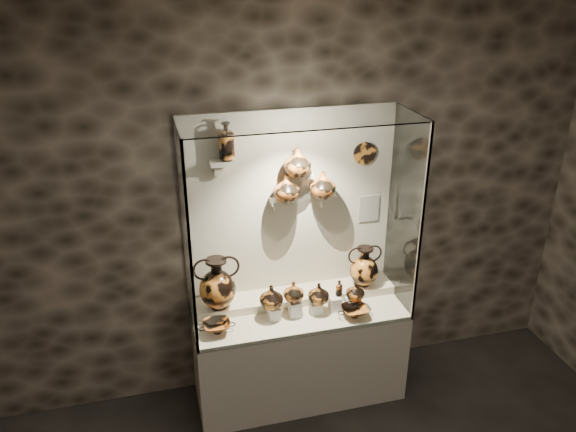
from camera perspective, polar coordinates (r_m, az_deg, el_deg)
The scene contains 36 objects.
ceiling at distance 1.80m, azimuth 21.90°, elevation 17.24°, with size 5.00×5.00×0.00m, color white.
wall_back at distance 4.46m, azimuth 0.14°, elevation 0.85°, with size 5.00×0.02×3.20m, color black.
plinth at distance 4.81m, azimuth 1.12°, elevation -13.91°, with size 1.70×0.60×0.80m, color beige.
front_tier at distance 4.56m, azimuth 1.17°, elevation -9.80°, with size 1.68×0.58×0.03m, color beige.
rear_tier at distance 4.68m, azimuth 0.59°, elevation -8.29°, with size 1.70×0.25×0.10m, color beige.
back_panel at distance 4.45m, azimuth 0.16°, elevation 0.82°, with size 1.70×0.03×1.60m, color beige.
glass_front at distance 3.92m, azimuth 2.43°, elevation -2.61°, with size 1.70×0.01×1.60m, color white.
glass_left at distance 4.05m, azimuth -10.36°, elevation -2.10°, with size 0.01×0.60×1.60m, color white.
glass_right at distance 4.46m, azimuth 11.77°, elevation 0.34°, with size 0.01×0.60×1.60m, color white.
glass_top at distance 3.91m, azimuth 1.36°, elevation 9.80°, with size 1.70×0.60×0.01m, color white.
frame_post_left at distance 3.79m, azimuth -9.88°, elevation -3.98°, with size 0.02×0.02×1.60m, color gray.
frame_post_right at distance 4.23m, azimuth 13.38°, elevation -1.21°, with size 0.02×0.02×1.60m, color gray.
pedestal_a at distance 4.44m, azimuth -1.43°, elevation -9.86°, with size 0.09×0.09×0.10m, color silver.
pedestal_b at distance 4.47m, azimuth 0.72°, elevation -9.39°, with size 0.09×0.09×0.13m, color silver.
pedestal_c at distance 4.52m, azimuth 2.83°, elevation -9.29°, with size 0.09×0.09×0.09m, color silver.
pedestal_d at distance 4.55m, azimuth 4.78°, elevation -8.83°, with size 0.09×0.09×0.12m, color silver.
pedestal_e at distance 4.61m, azimuth 6.44°, elevation -8.78°, with size 0.09×0.09×0.08m, color silver.
bracket_ul at distance 4.12m, azimuth -7.01°, elevation 5.40°, with size 0.14×0.12×0.04m, color beige.
bracket_ca at distance 4.32m, azimuth -0.87°, elevation 1.53°, with size 0.14×0.12×0.04m, color beige.
bracket_cb at distance 4.30m, azimuth 1.71°, elevation 4.24°, with size 0.10×0.12×0.04m, color beige.
bracket_cc at distance 4.42m, azimuth 3.92°, elevation 2.00°, with size 0.14×0.12×0.04m, color beige.
amphora_left at distance 4.40m, azimuth -7.21°, elevation -6.81°, with size 0.34×0.34×0.43m, color orange, non-canonical shape.
amphora_right at distance 4.72m, azimuth 7.74°, elevation -5.08°, with size 0.28×0.28×0.35m, color orange, non-canonical shape.
jug_a at distance 4.37m, azimuth -1.71°, elevation -8.20°, with size 0.18×0.18×0.19m, color orange.
jug_b at distance 4.40m, azimuth 0.56°, elevation -7.69°, with size 0.16×0.16×0.17m, color #BD5F21.
jug_c at distance 4.45m, azimuth 3.13°, elevation -7.86°, with size 0.17×0.17×0.18m, color orange.
jug_e at distance 4.54m, azimuth 6.84°, elevation -7.58°, with size 0.15×0.15×0.16m, color orange.
lekythos_small at distance 4.50m, azimuth 5.20°, elevation -7.22°, with size 0.07×0.07×0.15m, color #BD5F21, non-canonical shape.
kylix_left at distance 4.33m, azimuth -7.24°, elevation -11.06°, with size 0.27×0.23×0.11m, color #BD5F21, non-canonical shape.
kylix_right at distance 4.49m, azimuth 6.78°, elevation -9.54°, with size 0.26×0.22×0.10m, color orange, non-canonical shape.
lekythos_tall at distance 4.07m, azimuth -6.29°, elevation 7.73°, with size 0.12×0.12×0.31m, color orange, non-canonical shape.
ovoid_vase_a at distance 4.24m, azimuth -0.16°, elevation 2.86°, with size 0.20×0.20×0.21m, color #BD5F21.
ovoid_vase_b at distance 4.19m, azimuth 0.96°, elevation 5.52°, with size 0.21×0.21×0.21m, color #BD5F21.
ovoid_vase_c at distance 4.32m, azimuth 3.56°, elevation 3.20°, with size 0.20×0.20×0.21m, color #BD5F21.
wall_plate at distance 4.46m, azimuth 7.79°, elevation 6.33°, with size 0.18×0.18×0.02m, color #BE6D25.
info_placard at distance 4.67m, azimuth 8.23°, elevation 0.74°, with size 0.17×0.01×0.23m, color beige.
Camera 1 is at (-1.04, -1.46, 3.37)m, focal length 35.00 mm.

